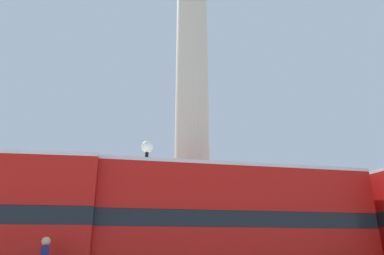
% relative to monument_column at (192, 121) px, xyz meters
% --- Properties ---
extents(monument_column, '(6.30, 6.30, 25.78)m').
position_rel_monument_column_xyz_m(monument_column, '(0.00, 0.00, 0.00)').
color(monument_column, '#BCB29E').
rests_on(monument_column, ground_plane).
extents(bus_b, '(11.15, 3.13, 4.33)m').
position_rel_monument_column_xyz_m(bus_b, '(0.15, -5.20, -5.74)').
color(bus_b, '#B7140F').
rests_on(bus_b, ground_plane).
extents(equestrian_statue, '(3.47, 2.82, 6.47)m').
position_rel_monument_column_xyz_m(equestrian_statue, '(11.97, 3.28, -6.18)').
color(equestrian_statue, '#BCB29E').
rests_on(equestrian_statue, ground_plane).
extents(street_lamp, '(0.49, 0.49, 5.69)m').
position_rel_monument_column_xyz_m(street_lamp, '(-2.58, -3.85, -4.57)').
color(street_lamp, black).
rests_on(street_lamp, ground_plane).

